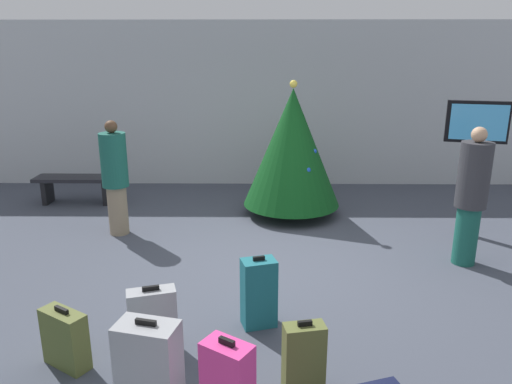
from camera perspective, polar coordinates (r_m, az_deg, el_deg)
The scene contains 12 objects.
ground_plane at distance 6.09m, azimuth 1.51°, elevation -8.80°, with size 16.00×16.00×0.00m, color #424754.
back_wall at distance 9.57m, azimuth 1.24°, elevation 10.25°, with size 16.00×0.20×3.14m, color #B7BCC1.
holiday_tree at distance 7.68m, azimuth 4.30°, elevation 5.25°, with size 1.55×1.55×2.16m.
flight_info_kiosk at distance 7.42m, azimuth 24.42°, elevation 5.19°, with size 0.81×0.29×1.93m.
waiting_bench at distance 9.00m, azimuth -20.44°, elevation 0.95°, with size 1.41×0.44×0.48m.
traveller_0 at distance 7.17m, azimuth -16.31°, elevation 1.83°, with size 0.53×0.53×1.67m.
traveller_1 at distance 6.43m, azimuth 24.11°, elevation -0.25°, with size 0.51×0.51×1.74m.
suitcase_1 at distance 4.76m, azimuth 0.33°, elevation -11.83°, with size 0.37×0.30×0.73m.
suitcase_2 at distance 3.99m, azimuth 5.67°, elevation -18.94°, with size 0.35×0.22×0.62m.
suitcase_3 at distance 4.55m, azimuth -21.63°, elevation -15.83°, with size 0.46×0.38×0.55m.
suitcase_4 at distance 4.46m, azimuth -12.08°, elevation -14.81°, with size 0.45×0.28×0.66m.
suitcase_7 at distance 3.86m, azimuth -12.53°, elevation -19.51°, with size 0.50×0.36×0.74m.
Camera 1 is at (-0.10, -5.51, 2.59)m, focal length 33.84 mm.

